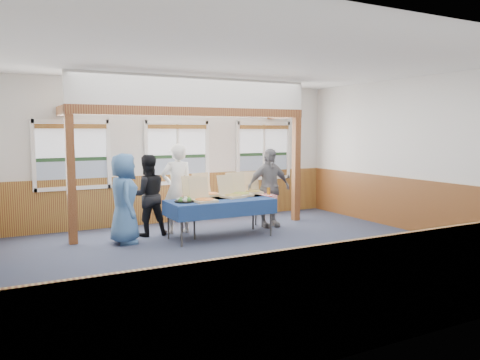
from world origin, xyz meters
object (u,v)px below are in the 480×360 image
at_px(table_left, 220,202).
at_px(woman_white, 177,189).
at_px(man_blue, 124,199).
at_px(woman_black, 147,195).
at_px(person_grey, 269,188).
at_px(table_right, 227,198).

bearing_deg(table_left, woman_white, 115.20).
xyz_separation_m(woman_white, man_blue, (-1.18, -0.37, -0.08)).
distance_m(table_left, woman_black, 1.48).
bearing_deg(woman_black, person_grey, 174.07).
distance_m(table_right, man_blue, 2.14).
distance_m(woman_white, man_blue, 1.24).
height_order(table_right, man_blue, man_blue).
xyz_separation_m(table_left, woman_black, (-1.21, 0.85, 0.11)).
xyz_separation_m(woman_white, woman_black, (-0.60, 0.08, -0.11)).
relative_size(table_right, woman_black, 1.27).
height_order(woman_black, person_grey, person_grey).
bearing_deg(woman_white, person_grey, 171.23).
distance_m(woman_white, woman_black, 0.62).
height_order(woman_black, man_blue, man_blue).
distance_m(table_left, person_grey, 1.48).
bearing_deg(woman_black, man_blue, 40.10).
xyz_separation_m(table_right, woman_black, (-1.56, 0.44, 0.11)).
distance_m(table_right, person_grey, 1.06).
bearing_deg(table_left, man_blue, 154.36).
bearing_deg(woman_black, table_left, 147.32).
bearing_deg(person_grey, woman_black, 175.31).
height_order(table_left, man_blue, man_blue).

